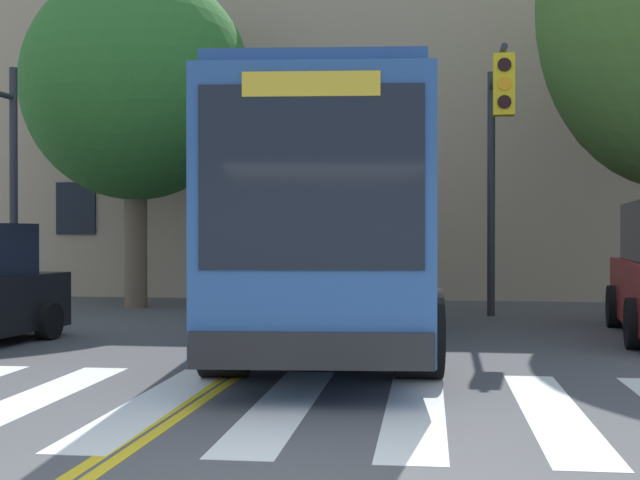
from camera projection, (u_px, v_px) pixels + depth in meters
The scene contains 7 objects.
crosswalk at pixel (415, 409), 8.72m from camera, with size 11.19×4.54×0.01m.
lane_line_yellow_inner at pixel (345, 299), 22.91m from camera, with size 0.12×36.00×0.01m, color gold.
lane_line_yellow_outer at pixel (351, 299), 22.88m from camera, with size 0.12×36.00×0.01m, color gold.
city_bus at pixel (331, 219), 13.93m from camera, with size 3.51×11.08×3.56m.
traffic_light_overhead at pixel (496, 138), 16.65m from camera, with size 0.34×4.20×5.05m.
street_tree_curbside_small at pixel (136, 86), 20.47m from camera, with size 7.64×7.71×7.78m.
building_facade at pixel (523, 131), 26.60m from camera, with size 30.31×9.12×9.51m.
Camera 1 is at (1.02, -5.85, 1.73)m, focal length 50.00 mm.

